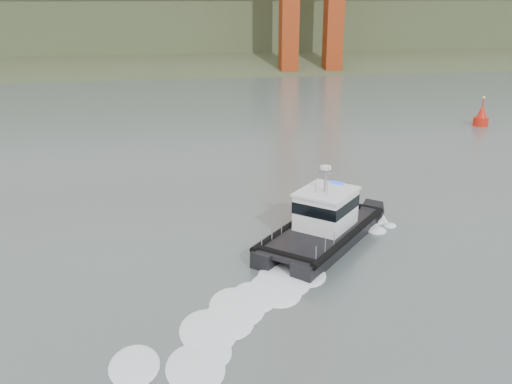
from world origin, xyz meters
TOP-DOWN VIEW (x-y plane):
  - ground at (0.00, 0.00)m, footprint 400.00×400.00m
  - headlands at (0.00, 125.50)m, footprint 500.00×105.36m
  - patrol_boat at (3.75, 3.76)m, footprint 9.00×9.46m
  - nav_buoy at (28.92, 30.23)m, footprint 1.61×1.61m

SIDE VIEW (x-z plane):
  - ground at x=0.00m, z-range 0.00..0.00m
  - nav_buoy at x=28.92m, z-range -0.79..2.56m
  - patrol_boat at x=3.75m, z-range -1.16..3.49m
  - headlands at x=0.00m, z-range -6.52..20.61m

